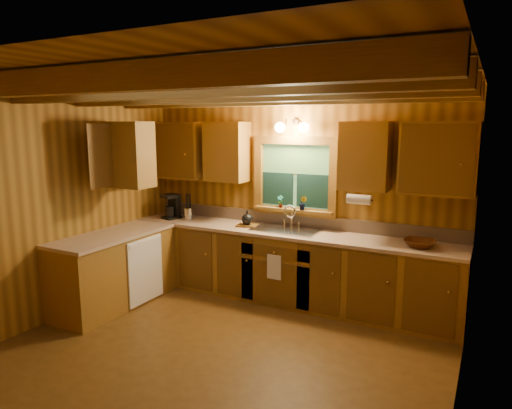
{
  "coord_description": "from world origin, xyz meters",
  "views": [
    {
      "loc": [
        2.24,
        -3.48,
        2.19
      ],
      "look_at": [
        0.0,
        0.8,
        1.35
      ],
      "focal_mm": 32.16,
      "sensor_mm": 36.0,
      "label": 1
    }
  ],
  "objects_px": {
    "sink": "(286,234)",
    "coffee_maker": "(172,206)",
    "cutting_board": "(247,226)",
    "wicker_basket": "(420,243)"
  },
  "relations": [
    {
      "from": "cutting_board",
      "to": "wicker_basket",
      "type": "relative_size",
      "value": 0.78
    },
    {
      "from": "sink",
      "to": "coffee_maker",
      "type": "height_order",
      "value": "coffee_maker"
    },
    {
      "from": "cutting_board",
      "to": "sink",
      "type": "bearing_deg",
      "value": -8.89
    },
    {
      "from": "wicker_basket",
      "to": "sink",
      "type": "bearing_deg",
      "value": 177.85
    },
    {
      "from": "cutting_board",
      "to": "wicker_basket",
      "type": "distance_m",
      "value": 2.13
    },
    {
      "from": "coffee_maker",
      "to": "wicker_basket",
      "type": "bearing_deg",
      "value": 14.94
    },
    {
      "from": "cutting_board",
      "to": "wicker_basket",
      "type": "bearing_deg",
      "value": -12.59
    },
    {
      "from": "sink",
      "to": "wicker_basket",
      "type": "xyz_separation_m",
      "value": [
        1.59,
        -0.06,
        0.09
      ]
    },
    {
      "from": "coffee_maker",
      "to": "cutting_board",
      "type": "height_order",
      "value": "coffee_maker"
    },
    {
      "from": "sink",
      "to": "coffee_maker",
      "type": "relative_size",
      "value": 2.41
    }
  ]
}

